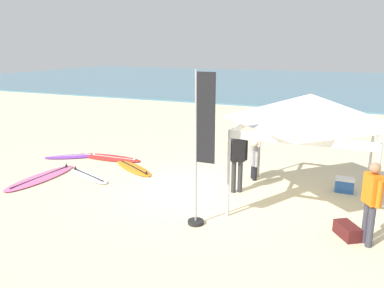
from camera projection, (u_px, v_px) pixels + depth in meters
ground_plane at (190, 190)px, 10.60m from camera, size 80.00×80.00×0.00m
sea at (315, 83)px, 40.09m from camera, size 80.00×36.00×0.10m
canopy_tent at (310, 109)px, 9.17m from camera, size 3.14×3.14×2.75m
surfboard_purple at (72, 156)px, 13.64m from camera, size 1.85×1.45×0.19m
surfboard_red at (109, 158)px, 13.50m from camera, size 2.49×0.71×0.19m
surfboard_orange at (134, 168)px, 12.35m from camera, size 2.03×1.52×0.19m
surfboard_white at (88, 176)px, 11.62m from camera, size 1.97×1.19×0.19m
surfboard_pink at (41, 178)px, 11.47m from camera, size 0.81×2.63×0.19m
person_black at (237, 157)px, 10.19m from camera, size 0.48×0.38×1.71m
person_orange at (371, 198)px, 7.45m from camera, size 0.36×0.50×1.71m
person_grey at (254, 158)px, 11.27m from camera, size 0.37×0.49×1.20m
banner_flag at (201, 157)px, 8.15m from camera, size 0.60×0.36×3.40m
gear_bag_near_tent at (347, 231)px, 7.97m from camera, size 0.60×0.68×0.28m
cooler_box at (344, 185)px, 10.41m from camera, size 0.50×0.36×0.39m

